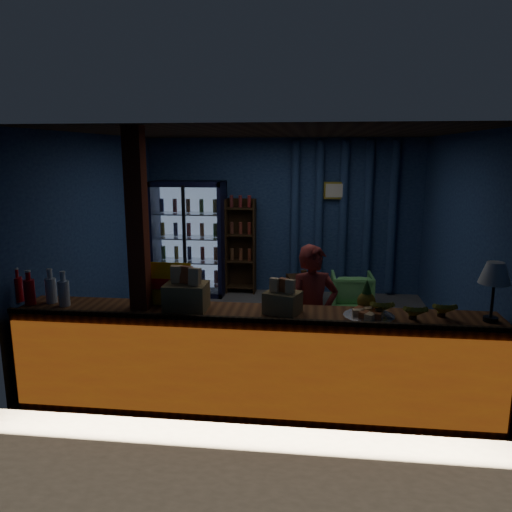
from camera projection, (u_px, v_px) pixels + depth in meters
The scene contains 19 objects.
ground at pixel (271, 336), 6.56m from camera, with size 4.60×4.60×0.00m, color #515154.
room_walls at pixel (272, 217), 6.24m from camera, with size 4.60×4.60×4.60m.
counter at pixel (253, 361), 4.61m from camera, with size 4.40×0.57×0.99m.
support_post at pixel (140, 271), 4.57m from camera, with size 0.16×0.16×2.60m, color maroon.
beverage_cooler at pixel (190, 239), 8.41m from camera, with size 1.20×0.62×1.90m.
bottle_shelf at pixel (241, 246), 8.48m from camera, with size 0.50×0.28×1.60m.
curtain_folds at pixel (343, 218), 8.26m from camera, with size 1.74×0.14×2.50m.
framed_picture at pixel (335, 191), 8.14m from camera, with size 0.36×0.04×0.28m.
shopkeeper at pixel (313, 316), 5.10m from camera, with size 0.53×0.35×1.46m, color maroon.
green_chair at pixel (352, 291), 7.61m from camera, with size 0.61×0.63×0.57m, color #5AB259.
side_table at pixel (304, 290), 7.90m from camera, with size 0.58×0.48×0.55m.
yellow_sign at pixel (164, 284), 4.71m from camera, with size 0.51×0.11×0.40m.
soda_bottles at pixel (40, 290), 4.75m from camera, with size 0.62×0.18×0.33m.
snack_box_left at pixel (186, 294), 4.57m from camera, with size 0.38×0.32×0.40m.
snack_box_centre at pixel (283, 301), 4.48m from camera, with size 0.37×0.33×0.32m.
pastry_tray at pixel (369, 315), 4.36m from camera, with size 0.45×0.45×0.07m.
banana_bunches at pixel (413, 309), 4.34m from camera, with size 0.76×0.30×0.17m.
table_lamp at pixel (495, 275), 4.19m from camera, with size 0.27×0.27×0.52m.
pineapple at pixel (366, 298), 4.53m from camera, with size 0.17×0.17×0.29m.
Camera 1 is at (0.53, -6.19, 2.38)m, focal length 35.00 mm.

